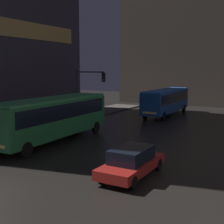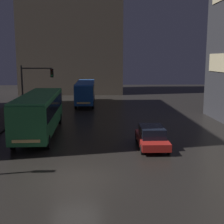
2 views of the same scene
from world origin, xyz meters
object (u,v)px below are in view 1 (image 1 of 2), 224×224
object	(u,v)px
pedestrian_mid	(33,116)
bus_near	(53,115)
traffic_light_main	(87,87)
car_taxi	(132,162)
bus_far	(166,99)

from	to	relation	value
pedestrian_mid	bus_near	bearing A→B (deg)	159.86
traffic_light_main	car_taxi	bearing A→B (deg)	-48.35
bus_near	car_taxi	bearing A→B (deg)	152.52
car_taxi	traffic_light_main	distance (m)	16.12
bus_near	traffic_light_main	bearing A→B (deg)	-77.05
bus_far	traffic_light_main	xyz separation A→B (m)	(-4.98, -9.57, 1.87)
bus_near	traffic_light_main	distance (m)	8.07
bus_far	traffic_light_main	bearing A→B (deg)	62.60
bus_near	car_taxi	size ratio (longest dim) A/B	2.50
car_taxi	traffic_light_main	bearing A→B (deg)	-47.56
car_taxi	bus_near	bearing A→B (deg)	-25.29
traffic_light_main	pedestrian_mid	bearing A→B (deg)	-130.55
pedestrian_mid	bus_far	bearing A→B (deg)	-108.74
bus_far	car_taxi	bearing A→B (deg)	104.61
bus_far	car_taxi	xyz separation A→B (m)	(5.54, -21.40, -1.15)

